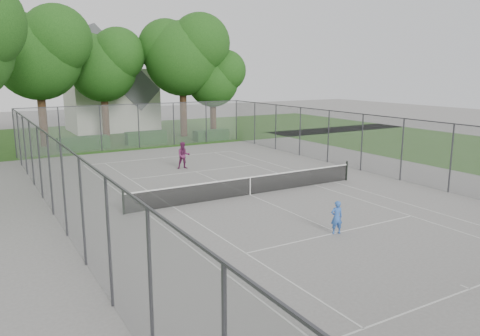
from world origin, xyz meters
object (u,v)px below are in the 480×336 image
tennis_net (250,185)px  house (111,89)px  woman_player (184,155)px  girl_player (337,217)px

tennis_net → house: 29.97m
house → woman_player: (-1.61, -22.09, -3.35)m
tennis_net → woman_player: bearing=91.8°
tennis_net → woman_player: woman_player is taller
house → woman_player: 22.40m
tennis_net → girl_player: (-0.13, -6.44, 0.13)m
house → girl_player: (-1.50, -36.16, -3.55)m
tennis_net → girl_player: size_ratio=9.96×
house → girl_player: 36.36m
house → tennis_net: bearing=-92.6°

